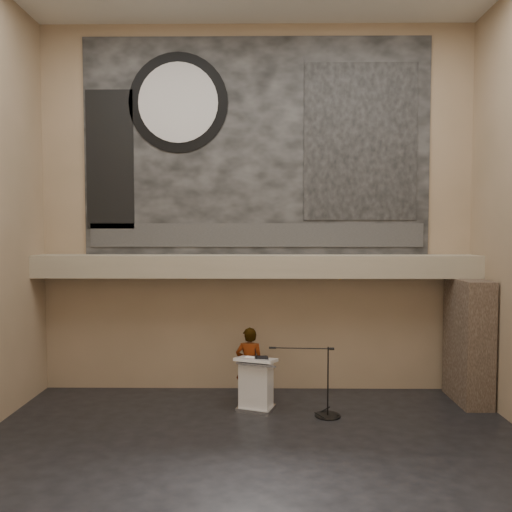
{
  "coord_description": "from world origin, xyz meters",
  "views": [
    {
      "loc": [
        0.12,
        -7.69,
        3.77
      ],
      "look_at": [
        0.0,
        3.2,
        3.2
      ],
      "focal_mm": 35.0,
      "sensor_mm": 36.0,
      "label": 1
    }
  ],
  "objects": [
    {
      "name": "floor",
      "position": [
        0.0,
        0.0,
        0.0
      ],
      "size": [
        10.0,
        10.0,
        0.0
      ],
      "primitive_type": "plane",
      "color": "black",
      "rests_on": "ground"
    },
    {
      "name": "wall_back",
      "position": [
        0.0,
        4.0,
        4.25
      ],
      "size": [
        10.0,
        0.02,
        8.5
      ],
      "primitive_type": "cube",
      "color": "#8C7659",
      "rests_on": "floor"
    },
    {
      "name": "wall_front",
      "position": [
        0.0,
        -4.0,
        4.25
      ],
      "size": [
        10.0,
        0.02,
        8.5
      ],
      "primitive_type": "cube",
      "color": "#8C7659",
      "rests_on": "floor"
    },
    {
      "name": "soffit",
      "position": [
        0.0,
        3.6,
        2.95
      ],
      "size": [
        10.0,
        0.8,
        0.5
      ],
      "primitive_type": "cube",
      "color": "gray",
      "rests_on": "wall_back"
    },
    {
      "name": "sprinkler_left",
      "position": [
        -1.6,
        3.55,
        2.67
      ],
      "size": [
        0.04,
        0.04,
        0.06
      ],
      "primitive_type": "cylinder",
      "color": "#B2893D",
      "rests_on": "soffit"
    },
    {
      "name": "sprinkler_right",
      "position": [
        1.9,
        3.55,
        2.67
      ],
      "size": [
        0.04,
        0.04,
        0.06
      ],
      "primitive_type": "cylinder",
      "color": "#B2893D",
      "rests_on": "soffit"
    },
    {
      "name": "banner",
      "position": [
        0.0,
        3.97,
        5.7
      ],
      "size": [
        8.0,
        0.05,
        5.0
      ],
      "primitive_type": "cube",
      "color": "black",
      "rests_on": "wall_back"
    },
    {
      "name": "banner_text_strip",
      "position": [
        0.0,
        3.93,
        3.65
      ],
      "size": [
        7.76,
        0.02,
        0.55
      ],
      "primitive_type": "cube",
      "color": "#2F2F2F",
      "rests_on": "banner"
    },
    {
      "name": "banner_clock_rim",
      "position": [
        -1.8,
        3.93,
        6.7
      ],
      "size": [
        2.3,
        0.02,
        2.3
      ],
      "primitive_type": "cylinder",
      "rotation": [
        1.57,
        0.0,
        0.0
      ],
      "color": "black",
      "rests_on": "banner"
    },
    {
      "name": "banner_clock_face",
      "position": [
        -1.8,
        3.91,
        6.7
      ],
      "size": [
        1.84,
        0.02,
        1.84
      ],
      "primitive_type": "cylinder",
      "rotation": [
        1.57,
        0.0,
        0.0
      ],
      "color": "silver",
      "rests_on": "banner"
    },
    {
      "name": "banner_building_print",
      "position": [
        2.4,
        3.93,
        5.8
      ],
      "size": [
        2.6,
        0.02,
        3.6
      ],
      "primitive_type": "cube",
      "color": "black",
      "rests_on": "banner"
    },
    {
      "name": "banner_brick_print",
      "position": [
        -3.4,
        3.93,
        5.4
      ],
      "size": [
        1.1,
        0.02,
        3.2
      ],
      "primitive_type": "cube",
      "color": "black",
      "rests_on": "banner"
    },
    {
      "name": "stone_pier",
      "position": [
        4.65,
        3.15,
        1.35
      ],
      "size": [
        0.6,
        1.4,
        2.7
      ],
      "primitive_type": "cube",
      "color": "#3E3026",
      "rests_on": "floor"
    },
    {
      "name": "lectern",
      "position": [
        0.01,
        2.57,
        0.55
      ],
      "size": [
        0.95,
        0.8,
        1.14
      ],
      "rotation": [
        0.0,
        0.0,
        -0.33
      ],
      "color": "silver",
      "rests_on": "floor"
    },
    {
      "name": "binder",
      "position": [
        0.12,
        2.53,
        1.12
      ],
      "size": [
        0.29,
        0.24,
        0.04
      ],
      "primitive_type": "cube",
      "rotation": [
        0.0,
        0.0,
        0.09
      ],
      "color": "black",
      "rests_on": "lectern"
    },
    {
      "name": "papers",
      "position": [
        -0.14,
        2.58,
        1.1
      ],
      "size": [
        0.31,
        0.36,
        0.0
      ],
      "primitive_type": "cube",
      "rotation": [
        0.0,
        0.0,
        -0.38
      ],
      "color": "white",
      "rests_on": "lectern"
    },
    {
      "name": "speaker_person",
      "position": [
        -0.14,
        3.0,
        0.83
      ],
      "size": [
        0.64,
        0.45,
        1.66
      ],
      "primitive_type": "imported",
      "rotation": [
        0.0,
        0.0,
        3.06
      ],
      "color": "silver",
      "rests_on": "floor"
    },
    {
      "name": "mic_stand",
      "position": [
        1.42,
        2.24,
        0.21
      ],
      "size": [
        1.44,
        0.52,
        1.42
      ],
      "rotation": [
        0.0,
        0.0,
        -0.06
      ],
      "color": "black",
      "rests_on": "floor"
    }
  ]
}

